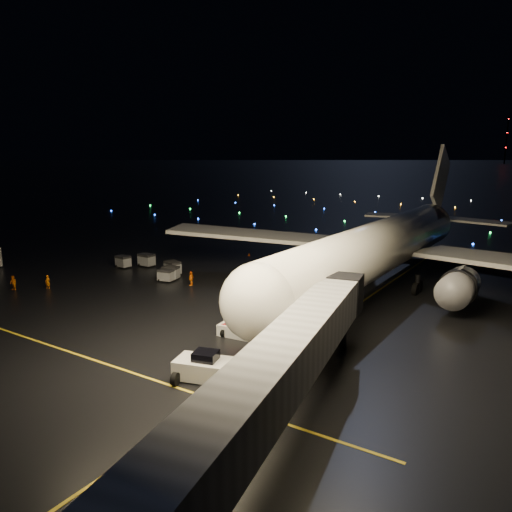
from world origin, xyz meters
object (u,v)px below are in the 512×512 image
object	(u,v)px
airliner	(389,216)
belt_loader	(244,319)
baggage_cart_3	(147,260)
baggage_cart_4	(123,262)
baggage_cart_0	(171,273)
crew_c	(191,278)
pushback_tug	(206,365)
baggage_cart_1	(173,268)
crew_b	(13,283)
baggage_cart_2	(166,276)
crew_a	(48,282)

from	to	relation	value
airliner	belt_loader	bearing A→B (deg)	-101.05
baggage_cart_3	baggage_cart_4	size ratio (longest dim) A/B	1.08
baggage_cart_0	crew_c	bearing A→B (deg)	-28.25
pushback_tug	baggage_cart_4	world-z (taller)	pushback_tug
baggage_cart_3	baggage_cart_1	bearing A→B (deg)	-13.54
baggage_cart_1	crew_b	bearing A→B (deg)	-107.58
pushback_tug	baggage_cart_4	distance (m)	39.92
belt_loader	baggage_cart_0	distance (m)	23.52
crew_b	crew_c	distance (m)	21.69
airliner	belt_loader	xyz separation A→B (m)	(-4.99, -24.88, -7.20)
pushback_tug	baggage_cart_1	bearing A→B (deg)	120.78
belt_loader	baggage_cart_4	distance (m)	33.52
baggage_cart_0	baggage_cart_2	bearing A→B (deg)	-93.42
baggage_cart_2	pushback_tug	bearing A→B (deg)	-52.20
crew_c	baggage_cart_3	size ratio (longest dim) A/B	0.83
airliner	baggage_cart_2	xyz separation A→B (m)	(-24.78, -13.93, -8.08)
baggage_cart_3	airliner	bearing A→B (deg)	15.87
belt_loader	crew_c	world-z (taller)	belt_loader
baggage_cart_3	pushback_tug	bearing A→B (deg)	-37.88
crew_c	airliner	bearing A→B (deg)	110.24
baggage_cart_0	baggage_cart_1	bearing A→B (deg)	111.46
airliner	baggage_cart_3	size ratio (longest dim) A/B	28.16
airliner	crew_b	bearing A→B (deg)	-143.90
crew_b	baggage_cart_4	xyz separation A→B (m)	(2.02, 15.86, -0.03)
baggage_cart_1	baggage_cart_4	distance (m)	9.09
belt_loader	baggage_cart_4	bearing A→B (deg)	150.42
baggage_cart_4	belt_loader	bearing A→B (deg)	-17.72
baggage_cart_2	airliner	bearing A→B (deg)	18.56
airliner	baggage_cart_4	distance (m)	38.23
airliner	baggage_cart_0	bearing A→B (deg)	-152.94
baggage_cart_0	baggage_cart_3	distance (m)	9.00
baggage_cart_1	crew_c	bearing A→B (deg)	-10.65
belt_loader	crew_a	bearing A→B (deg)	173.36
crew_c	baggage_cart_3	world-z (taller)	baggage_cart_3
baggage_cart_4	pushback_tug	bearing A→B (deg)	-27.76
pushback_tug	baggage_cart_3	world-z (taller)	pushback_tug
baggage_cart_2	baggage_cart_3	xyz separation A→B (m)	(-8.48, 4.99, 0.14)
airliner	pushback_tug	distance (m)	34.57
belt_loader	crew_b	xyz separation A→B (m)	(-32.66, -2.29, -0.77)
crew_b	baggage_cart_1	world-z (taller)	baggage_cart_1
crew_a	baggage_cart_1	distance (m)	16.03
belt_loader	baggage_cart_2	bearing A→B (deg)	145.35
crew_b	baggage_cart_0	world-z (taller)	crew_b
belt_loader	pushback_tug	bearing A→B (deg)	-79.78
airliner	belt_loader	distance (m)	26.37
airliner	crew_b	xyz separation A→B (m)	(-37.65, -27.17, -7.98)
baggage_cart_0	baggage_cart_2	world-z (taller)	baggage_cart_0
pushback_tug	crew_b	distance (m)	35.73
baggage_cart_2	baggage_cart_3	distance (m)	9.84
airliner	baggage_cart_0	xyz separation A→B (m)	(-25.06, -12.64, -8.01)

